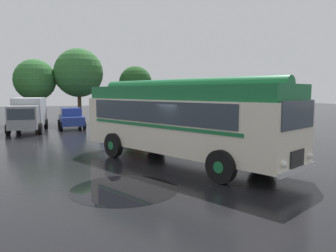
# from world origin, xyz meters

# --- Properties ---
(ground_plane) EXTENTS (120.00, 120.00, 0.00)m
(ground_plane) POSITION_xyz_m (0.00, 0.00, 0.00)
(ground_plane) COLOR black
(vintage_bus) EXTENTS (6.61, 10.14, 3.49)m
(vintage_bus) POSITION_xyz_m (-0.07, 0.29, 1.89)
(vintage_bus) COLOR silver
(vintage_bus) RESTS_ON ground
(car_near_left) EXTENTS (2.13, 4.28, 1.66)m
(car_near_left) POSITION_xyz_m (-3.86, 15.49, 0.85)
(car_near_left) COLOR navy
(car_near_left) RESTS_ON ground
(car_mid_left) EXTENTS (2.20, 4.32, 1.66)m
(car_mid_left) POSITION_xyz_m (-0.86, 14.77, 0.85)
(car_mid_left) COLOR navy
(car_mid_left) RESTS_ON ground
(car_mid_right) EXTENTS (2.39, 4.39, 1.66)m
(car_mid_right) POSITION_xyz_m (1.60, 15.41, 0.85)
(car_mid_right) COLOR maroon
(car_mid_right) RESTS_ON ground
(car_far_right) EXTENTS (2.07, 4.26, 1.66)m
(car_far_right) POSITION_xyz_m (4.54, 15.41, 0.85)
(car_far_right) COLOR navy
(car_far_right) RESTS_ON ground
(box_van) EXTENTS (2.64, 5.89, 2.50)m
(box_van) POSITION_xyz_m (-6.96, 14.28, 1.36)
(box_van) COLOR #B2B7BC
(box_van) RESTS_ON ground
(tree_left_of_centre) EXTENTS (3.85, 3.85, 6.00)m
(tree_left_of_centre) POSITION_xyz_m (-6.88, 20.85, 3.98)
(tree_left_of_centre) COLOR #4C3823
(tree_left_of_centre) RESTS_ON ground
(tree_centre) EXTENTS (4.68, 4.64, 7.09)m
(tree_centre) POSITION_xyz_m (-3.04, 20.47, 4.72)
(tree_centre) COLOR #4C3823
(tree_centre) RESTS_ON ground
(tree_right_of_centre) EXTENTS (3.27, 3.27, 5.50)m
(tree_right_of_centre) POSITION_xyz_m (2.47, 19.76, 3.80)
(tree_right_of_centre) COLOR #4C3823
(tree_right_of_centre) RESTS_ON ground
(puddle_patch) EXTENTS (3.30, 3.30, 0.01)m
(puddle_patch) POSITION_xyz_m (-3.00, -2.72, 0.00)
(puddle_patch) COLOR black
(puddle_patch) RESTS_ON ground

